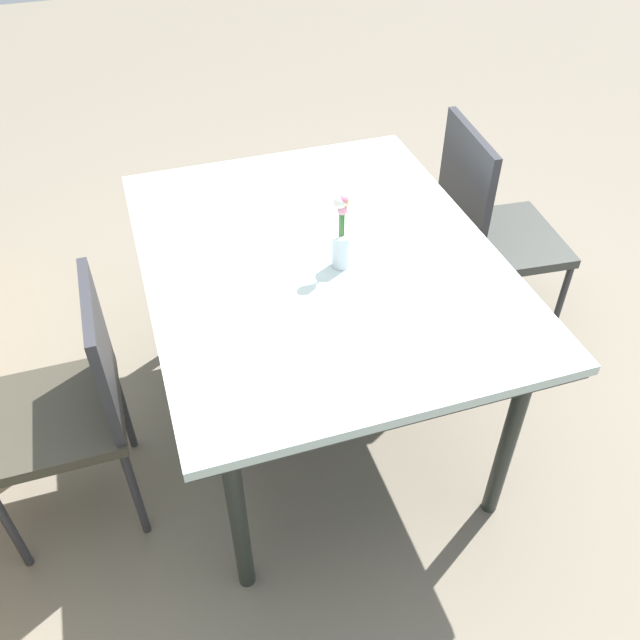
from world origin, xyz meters
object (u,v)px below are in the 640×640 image
Objects in this scene: chair_far_side at (72,399)px; chair_near_right at (487,225)px; dining_table at (320,270)px; flower_vase at (341,235)px.

chair_near_right is (0.44, -1.68, 0.02)m from chair_far_side.
dining_table is 1.48× the size of chair_near_right.
dining_table is 5.35× the size of flower_vase.
chair_far_side is at bearing -70.23° from chair_near_right.
chair_far_side is at bearing 92.46° from flower_vase.
chair_near_right is at bearing -68.59° from dining_table.
chair_near_right is 0.96m from flower_vase.
flower_vase is at bearing -149.95° from dining_table.
chair_near_right is 3.62× the size of flower_vase.
flower_vase is at bearing -87.79° from chair_far_side.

